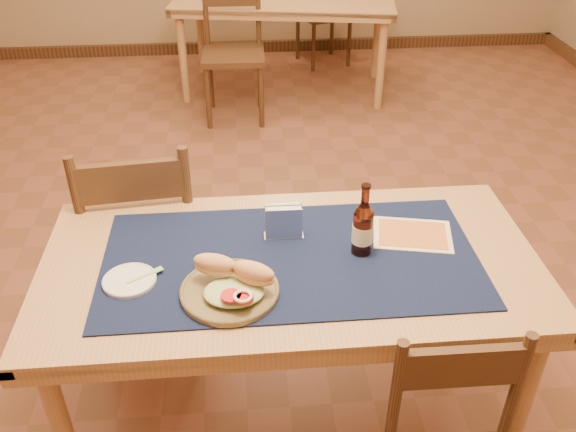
{
  "coord_description": "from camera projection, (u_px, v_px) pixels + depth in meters",
  "views": [
    {
      "loc": [
        -0.14,
        -2.34,
        1.95
      ],
      "look_at": [
        0.0,
        -0.7,
        0.85
      ],
      "focal_mm": 38.0,
      "sensor_mm": 36.0,
      "label": 1
    }
  ],
  "objects": [
    {
      "name": "main_table",
      "position": [
        291.0,
        279.0,
        2.0
      ],
      "size": [
        1.6,
        0.8,
        0.75
      ],
      "color": "#AB8350",
      "rests_on": "ground"
    },
    {
      "name": "placemat",
      "position": [
        291.0,
        258.0,
        1.95
      ],
      "size": [
        1.2,
        0.6,
        0.01
      ],
      "primitive_type": "cube",
      "color": "#101A3B",
      "rests_on": "main_table"
    },
    {
      "name": "baseboard",
      "position": [
        276.0,
        272.0,
        3.01
      ],
      "size": [
        6.0,
        7.0,
        0.1
      ],
      "color": "#4C311B",
      "rests_on": "ground"
    },
    {
      "name": "back_table",
      "position": [
        285.0,
        7.0,
        4.76
      ],
      "size": [
        1.79,
        1.11,
        0.75
      ],
      "color": "#AB8350",
      "rests_on": "ground"
    },
    {
      "name": "chair_main_far",
      "position": [
        144.0,
        236.0,
        2.48
      ],
      "size": [
        0.49,
        0.49,
        0.97
      ],
      "color": "#4C311B",
      "rests_on": "ground"
    },
    {
      "name": "chair_back_near",
      "position": [
        233.0,
        50.0,
        4.42
      ],
      "size": [
        0.46,
        0.46,
        0.96
      ],
      "color": "#4C311B",
      "rests_on": "ground"
    },
    {
      "name": "chair_back_far",
      "position": [
        326.0,
        13.0,
        5.38
      ],
      "size": [
        0.51,
        0.51,
        0.89
      ],
      "color": "#4C311B",
      "rests_on": "ground"
    },
    {
      "name": "sandwich_plate",
      "position": [
        232.0,
        286.0,
        1.79
      ],
      "size": [
        0.3,
        0.3,
        0.11
      ],
      "color": "brown",
      "rests_on": "placemat"
    },
    {
      "name": "side_plate",
      "position": [
        129.0,
        280.0,
        1.85
      ],
      "size": [
        0.16,
        0.16,
        0.01
      ],
      "color": "silver",
      "rests_on": "placemat"
    },
    {
      "name": "fork",
      "position": [
        148.0,
        274.0,
        1.86
      ],
      "size": [
        0.11,
        0.08,
        0.0
      ],
      "color": "#90DE7A",
      "rests_on": "side_plate"
    },
    {
      "name": "beer_bottle",
      "position": [
        363.0,
        228.0,
        1.93
      ],
      "size": [
        0.07,
        0.07,
        0.25
      ],
      "color": "#43170C",
      "rests_on": "placemat"
    },
    {
      "name": "napkin_holder",
      "position": [
        284.0,
        222.0,
        2.02
      ],
      "size": [
        0.13,
        0.05,
        0.12
      ],
      "color": "silver",
      "rests_on": "placemat"
    },
    {
      "name": "menu_card",
      "position": [
        412.0,
        234.0,
        2.06
      ],
      "size": [
        0.29,
        0.24,
        0.01
      ],
      "color": "beige",
      "rests_on": "placemat"
    }
  ]
}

